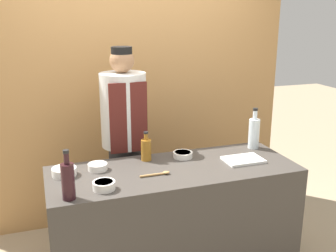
# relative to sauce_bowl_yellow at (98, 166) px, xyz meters

# --- Properties ---
(cabinet_wall) EXTENTS (3.10, 0.18, 2.40)m
(cabinet_wall) POSITION_rel_sauce_bowl_yellow_xyz_m (0.53, 1.06, 0.24)
(cabinet_wall) COLOR #B7844C
(cabinet_wall) RESTS_ON ground_plane
(counter) EXTENTS (1.80, 0.68, 0.94)m
(counter) POSITION_rel_sauce_bowl_yellow_xyz_m (0.53, -0.15, -0.49)
(counter) COLOR #3D3833
(counter) RESTS_ON ground_plane
(sauce_bowl_yellow) EXTENTS (0.14, 0.14, 0.05)m
(sauce_bowl_yellow) POSITION_rel_sauce_bowl_yellow_xyz_m (0.00, 0.00, 0.00)
(sauce_bowl_yellow) COLOR white
(sauce_bowl_yellow) RESTS_ON counter
(sauce_bowl_purple) EXTENTS (0.15, 0.15, 0.04)m
(sauce_bowl_purple) POSITION_rel_sauce_bowl_yellow_xyz_m (0.66, 0.04, -0.00)
(sauce_bowl_purple) COLOR white
(sauce_bowl_purple) RESTS_ON counter
(sauce_bowl_orange) EXTENTS (0.14, 0.14, 0.05)m
(sauce_bowl_orange) POSITION_rel_sauce_bowl_yellow_xyz_m (-0.01, -0.34, 0.00)
(sauce_bowl_orange) COLOR white
(sauce_bowl_orange) RESTS_ON counter
(sauce_bowl_white) EXTENTS (0.17, 0.17, 0.05)m
(sauce_bowl_white) POSITION_rel_sauce_bowl_yellow_xyz_m (-0.23, -0.02, 0.00)
(sauce_bowl_white) COLOR white
(sauce_bowl_white) RESTS_ON counter
(cutting_board) EXTENTS (0.29, 0.20, 0.02)m
(cutting_board) POSITION_rel_sauce_bowl_yellow_xyz_m (1.07, -0.18, -0.02)
(cutting_board) COLOR white
(cutting_board) RESTS_ON counter
(bottle_amber) EXTENTS (0.08, 0.08, 0.23)m
(bottle_amber) POSITION_rel_sauce_bowl_yellow_xyz_m (0.38, 0.08, 0.06)
(bottle_amber) COLOR #9E661E
(bottle_amber) RESTS_ON counter
(bottle_wine) EXTENTS (0.08, 0.08, 0.31)m
(bottle_wine) POSITION_rel_sauce_bowl_yellow_xyz_m (-0.23, -0.40, 0.10)
(bottle_wine) COLOR black
(bottle_wine) RESTS_ON counter
(bottle_clear) EXTENTS (0.09, 0.09, 0.34)m
(bottle_clear) POSITION_rel_sauce_bowl_yellow_xyz_m (1.30, 0.06, 0.11)
(bottle_clear) COLOR silver
(bottle_clear) RESTS_ON counter
(wooden_spoon) EXTENTS (0.21, 0.04, 0.02)m
(wooden_spoon) POSITION_rel_sauce_bowl_yellow_xyz_m (0.38, -0.23, -0.02)
(wooden_spoon) COLOR #B2844C
(wooden_spoon) RESTS_ON counter
(chef_center) EXTENTS (0.38, 0.38, 1.76)m
(chef_center) POSITION_rel_sauce_bowl_yellow_xyz_m (0.30, 0.48, -0.01)
(chef_center) COLOR #28282D
(chef_center) RESTS_ON ground_plane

